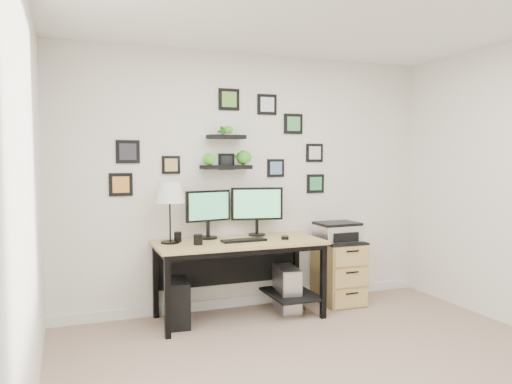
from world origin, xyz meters
name	(u,v)px	position (x,y,z in m)	size (l,w,h in m)	color
room	(252,300)	(0.00, 1.98, 0.05)	(4.00, 4.00, 4.00)	tan
desk	(241,253)	(-0.23, 1.67, 0.63)	(1.60, 0.70, 0.75)	tan
monitor_left	(208,211)	(-0.50, 1.86, 1.03)	(0.46, 0.21, 0.48)	black
monitor_right	(257,207)	(0.01, 1.87, 1.04)	(0.53, 0.20, 0.49)	black
keyboard	(244,240)	(-0.23, 1.59, 0.76)	(0.43, 0.14, 0.02)	black
mouse	(285,238)	(0.19, 1.57, 0.77)	(0.07, 0.10, 0.03)	black
table_lamp	(170,194)	(-0.90, 1.74, 1.21)	(0.28, 0.28, 0.58)	black
mug	(198,240)	(-0.68, 1.57, 0.80)	(0.08, 0.08, 0.09)	black
pen_cup	(178,237)	(-0.82, 1.80, 0.80)	(0.07, 0.07, 0.09)	black
pc_tower_black	(178,302)	(-0.85, 1.65, 0.21)	(0.19, 0.42, 0.42)	black
pc_tower_grey	(287,289)	(0.27, 1.69, 0.22)	(0.26, 0.47, 0.44)	gray
file_cabinet	(339,272)	(0.89, 1.72, 0.34)	(0.43, 0.53, 0.67)	tan
printer	(337,231)	(0.86, 1.72, 0.77)	(0.44, 0.36, 0.19)	silver
wall_decor	(230,148)	(-0.25, 1.93, 1.64)	(2.26, 0.18, 1.08)	black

